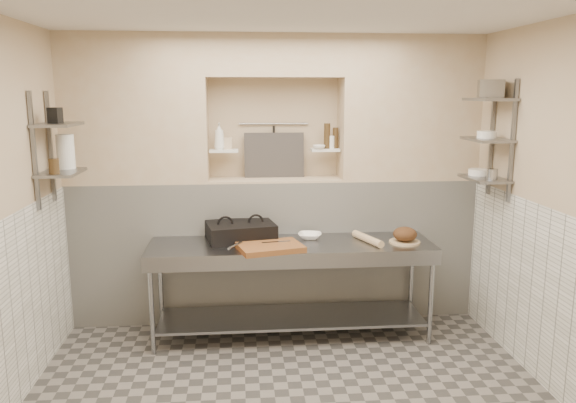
{
  "coord_description": "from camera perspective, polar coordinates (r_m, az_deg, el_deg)",
  "views": [
    {
      "loc": [
        -0.35,
        -3.76,
        2.26
      ],
      "look_at": [
        0.06,
        0.9,
        1.35
      ],
      "focal_mm": 35.0,
      "sensor_mm": 36.0,
      "label": 1
    }
  ],
  "objects": [
    {
      "name": "basket_right",
      "position": [
        5.28,
        19.89,
        10.71
      ],
      "size": [
        0.27,
        0.29,
        0.16
      ],
      "primitive_type": "cube",
      "rotation": [
        0.0,
        0.0,
        -0.31
      ],
      "color": "gray",
      "rests_on": "wall_shelf_right_upper"
    },
    {
      "name": "condiment_b",
      "position": [
        5.6,
        3.99,
        6.67
      ],
      "size": [
        0.06,
        0.06,
        0.25
      ],
      "primitive_type": "cylinder",
      "color": "#3A2915",
      "rests_on": "alcove_shelf_right"
    },
    {
      "name": "alcove_shelf_right",
      "position": [
        5.6,
        3.79,
        5.26
      ],
      "size": [
        0.28,
        0.16,
        0.02
      ],
      "primitive_type": "cube",
      "color": "white",
      "rests_on": "backwall_lower"
    },
    {
      "name": "jar_left",
      "position": [
        4.9,
        -22.68,
        3.32
      ],
      "size": [
        0.08,
        0.08,
        0.13
      ],
      "primitive_type": "cylinder",
      "color": "#3A2915",
      "rests_on": "wall_shelf_left_lower"
    },
    {
      "name": "backwall_header",
      "position": [
        5.53,
        -1.39,
        14.55
      ],
      "size": [
        1.3,
        0.4,
        0.4
      ],
      "primitive_type": "cube",
      "color": "#BDAA8C",
      "rests_on": "backwall_lower"
    },
    {
      "name": "backwall_pillar_right",
      "position": [
        5.76,
        12.09,
        9.19
      ],
      "size": [
        1.35,
        0.4,
        1.4
      ],
      "primitive_type": "cube",
      "color": "#BDAA8C",
      "rests_on": "backwall_lower"
    },
    {
      "name": "knife_blade",
      "position": [
        5.02,
        -1.22,
        -4.14
      ],
      "size": [
        0.26,
        0.07,
        0.01
      ],
      "primitive_type": "cube",
      "rotation": [
        0.0,
        0.0,
        0.15
      ],
      "color": "gray",
      "rests_on": "cutting_board"
    },
    {
      "name": "shelf_rail_right_b",
      "position": [
        5.18,
        21.84,
        5.69
      ],
      "size": [
        0.03,
        0.03,
        1.05
      ],
      "primitive_type": "cube",
      "color": "slate",
      "rests_on": "wall_right"
    },
    {
      "name": "wall_shelf_left_lower",
      "position": [
        5.07,
        -22.04,
        2.74
      ],
      "size": [
        0.3,
        0.5,
        0.02
      ],
      "primitive_type": "cube",
      "color": "slate",
      "rests_on": "wall_left"
    },
    {
      "name": "wall_front",
      "position": [
        1.99,
        5.86,
        -14.76
      ],
      "size": [
        4.0,
        0.1,
        2.8
      ],
      "primitive_type": "cube",
      "color": "#BDAA8C",
      "rests_on": "ground"
    },
    {
      "name": "condiment_a",
      "position": [
        5.63,
        4.84,
        6.46
      ],
      "size": [
        0.06,
        0.06,
        0.21
      ],
      "primitive_type": "cylinder",
      "color": "#3A2915",
      "rests_on": "alcove_shelf_right"
    },
    {
      "name": "wall_right",
      "position": [
        4.54,
        27.06,
        -1.13
      ],
      "size": [
        0.1,
        3.9,
        2.8
      ],
      "primitive_type": "cube",
      "color": "#BDAA8C",
      "rests_on": "ground"
    },
    {
      "name": "condiment_c",
      "position": [
        5.63,
        4.38,
        6.05
      ],
      "size": [
        0.07,
        0.07,
        0.12
      ],
      "primitive_type": "cylinder",
      "color": "white",
      "rests_on": "alcove_shelf_right"
    },
    {
      "name": "utensil_rail",
      "position": [
        5.69,
        -1.47,
        7.9
      ],
      "size": [
        0.7,
        0.02,
        0.02
      ],
      "primitive_type": "cylinder",
      "rotation": [
        0.0,
        1.57,
        0.0
      ],
      "color": "gray",
      "rests_on": "wall_back"
    },
    {
      "name": "bowl_right_mid",
      "position": [
        5.3,
        19.54,
        6.43
      ],
      "size": [
        0.17,
        0.17,
        0.06
      ],
      "primitive_type": "cylinder",
      "color": "white",
      "rests_on": "wall_shelf_right_mid"
    },
    {
      "name": "wall_shelf_right_upper",
      "position": [
        5.28,
        19.81,
        9.73
      ],
      "size": [
        0.3,
        0.5,
        0.03
      ],
      "primitive_type": "cube",
      "color": "slate",
      "rests_on": "wall_right"
    },
    {
      "name": "hanging_steel",
      "position": [
        5.69,
        -1.45,
        6.18
      ],
      "size": [
        0.02,
        0.02,
        0.3
      ],
      "primitive_type": "cylinder",
      "color": "black",
      "rests_on": "utensil_rail"
    },
    {
      "name": "prep_table",
      "position": [
        5.22,
        0.35,
        -7.04
      ],
      "size": [
        2.6,
        0.7,
        0.9
      ],
      "color": "gray",
      "rests_on": "floor"
    },
    {
      "name": "mixing_bowl",
      "position": [
        5.31,
        2.23,
        -3.52
      ],
      "size": [
        0.26,
        0.26,
        0.05
      ],
      "primitive_type": "imported",
      "rotation": [
        0.0,
        0.0,
        -0.21
      ],
      "color": "white",
      "rests_on": "prep_table"
    },
    {
      "name": "tongs",
      "position": [
        4.9,
        -5.4,
        -4.46
      ],
      "size": [
        0.13,
        0.22,
        0.02
      ],
      "primitive_type": "cylinder",
      "rotation": [
        1.57,
        0.0,
        -0.49
      ],
      "color": "gray",
      "rests_on": "cutting_board"
    },
    {
      "name": "canister_right",
      "position": [
        5.19,
        20.02,
        2.61
      ],
      "size": [
        0.09,
        0.09,
        0.09
      ],
      "primitive_type": "cylinder",
      "color": "gray",
      "rests_on": "wall_shelf_right_lower"
    },
    {
      "name": "box_left_upper",
      "position": [
        4.99,
        -22.58,
        8.08
      ],
      "size": [
        0.11,
        0.11,
        0.13
      ],
      "primitive_type": "cube",
      "rotation": [
        0.0,
        0.0,
        -0.23
      ],
      "color": "black",
      "rests_on": "wall_shelf_left_upper"
    },
    {
      "name": "wall_shelf_left_upper",
      "position": [
        5.04,
        -22.37,
        7.24
      ],
      "size": [
        0.3,
        0.5,
        0.03
      ],
      "primitive_type": "cube",
      "color": "slate",
      "rests_on": "wall_left"
    },
    {
      "name": "bread_loaf",
      "position": [
        5.27,
        11.79,
        -3.26
      ],
      "size": [
        0.22,
        0.22,
        0.13
      ],
      "primitive_type": "ellipsoid",
      "color": "#4C2D19",
      "rests_on": "bread_board"
    },
    {
      "name": "wainscot_left",
      "position": [
        4.39,
        -27.09,
        -11.1
      ],
      "size": [
        0.02,
        3.9,
        1.4
      ],
      "primitive_type": "cube",
      "color": "white",
      "rests_on": "floor"
    },
    {
      "name": "shelf_rail_right_a",
      "position": [
        5.53,
        19.99,
        6.12
      ],
      "size": [
        0.03,
        0.03,
        1.05
      ],
      "primitive_type": "cube",
      "color": "slate",
      "rests_on": "wall_right"
    },
    {
      "name": "wall_shelf_right_mid",
      "position": [
        5.3,
        19.56,
        5.95
      ],
      "size": [
        0.3,
        0.5,
        0.02
      ],
      "primitive_type": "cube",
      "color": "slate",
      "rests_on": "wall_right"
    },
    {
      "name": "alcove_shelf_left",
      "position": [
        5.54,
        -6.54,
        5.15
      ],
      "size": [
        0.28,
        0.16,
        0.02
      ],
      "primitive_type": "cube",
      "color": "white",
      "rests_on": "backwall_lower"
    },
    {
      "name": "wainscot_right",
      "position": [
        4.69,
        25.67,
        -9.54
      ],
      "size": [
        0.02,
        3.9,
        1.4
      ],
      "primitive_type": "cube",
      "color": "white",
      "rests_on": "floor"
    },
    {
      "name": "shelf_rail_left_b",
      "position": [
        4.91,
        -24.39,
        4.66
      ],
      "size": [
        0.03,
        0.03,
        0.95
      ],
      "primitive_type": "cube",
      "color": "slate",
      "rests_on": "wall_left"
    },
    {
      "name": "cutting_board",
      "position": [
        4.94,
        -1.81,
        -4.67
      ],
      "size": [
        0.62,
        0.51,
        0.05
      ],
      "primitive_type": "cube",
      "rotation": [
        0.0,
        0.0,
        0.25
      ],
      "color": "brown",
      "rests_on": "prep_table"
    },
    {
      "name": "wall_back",
      "position": [
        5.83,
        -1.49,
        2.54
      ],
      "size": [
        4.0,
        0.1,
        2.8
      ],
      "primitive_type": "cube",
      "color": "#BDAA8C",
      "rests_on": "ground"
    },
    {
      "name": "rolling_pin",
      "position": [
        5.23,
        8.09,
        -3.78
      ],
      "size": [
        0.21,
        0.44,
        0.07
      ],
      "primitive_type": "cylinder",
      "rotation": [
        1.57,
        0.0,
        0.34
      ],
      "color": "tan",
      "rests_on": "prep_table"
    },
    {
      "name": "bottle_soap",
      "position": [
        5.53,
        -7.0,
        6.6
      ],
      "size": [
        0.1,
        0.1,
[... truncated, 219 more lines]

